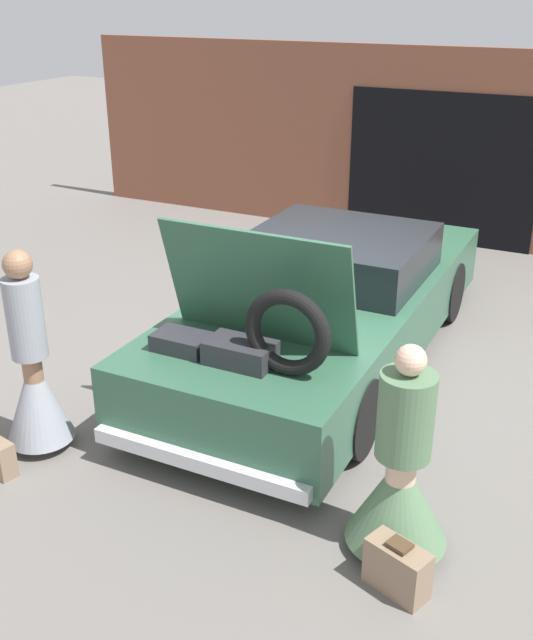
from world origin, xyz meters
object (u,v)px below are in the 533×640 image
(car, at_px, (327,305))
(person_right, at_px, (400,481))
(suitcase_beside_right_person, at_px, (397,568))
(person_left, at_px, (34,380))

(car, relative_size, person_right, 3.30)
(car, bearing_deg, person_right, -58.23)
(person_right, relative_size, suitcase_beside_right_person, 3.40)
(car, bearing_deg, suitcase_beside_right_person, -59.90)
(person_left, relative_size, person_right, 1.12)
(car, height_order, suitcase_beside_right_person, car)
(person_left, height_order, person_right, person_left)
(suitcase_beside_right_person, bearing_deg, person_right, 108.44)
(car, height_order, person_left, car)
(car, distance_m, person_right, 2.90)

